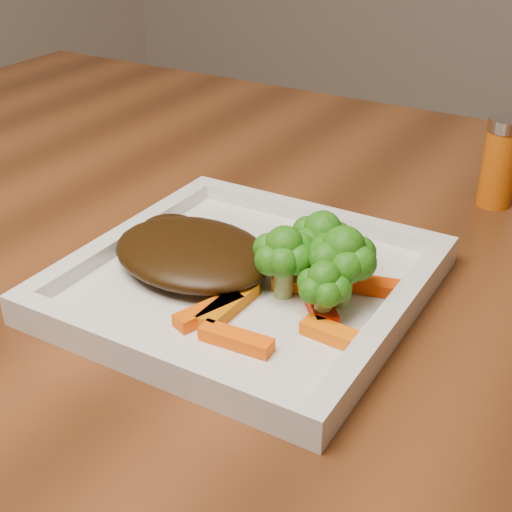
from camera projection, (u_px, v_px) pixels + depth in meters
The scene contains 15 objects.
plate at pixel (246, 286), 0.59m from camera, with size 0.27×0.27×0.01m, color silver.
steak at pixel (193, 253), 0.59m from camera, with size 0.14×0.11×0.03m, color #301D07.
broccoli_0 at pixel (322, 242), 0.57m from camera, with size 0.06×0.06×0.07m, color #106411, non-canonical shape.
broccoli_1 at pixel (342, 266), 0.54m from camera, with size 0.06×0.06×0.06m, color #197513, non-canonical shape.
broccoli_2 at pixel (324, 286), 0.52m from camera, with size 0.05×0.05×0.06m, color #2B6A11, non-canonical shape.
broccoli_3 at pixel (284, 261), 0.55m from camera, with size 0.06×0.06×0.06m, color #3B7613, non-canonical shape.
carrot_0 at pixel (236, 339), 0.50m from camera, with size 0.05×0.01×0.01m, color #FA5804.
carrot_1 at pixel (339, 336), 0.51m from camera, with size 0.06×0.02×0.01m, color #FF6A04.
carrot_2 at pixel (228, 305), 0.54m from camera, with size 0.06×0.02×0.01m, color #D16A03.
carrot_3 at pixel (375, 286), 0.56m from camera, with size 0.06×0.02×0.01m, color #E63D03.
carrot_4 at pixel (292, 253), 0.61m from camera, with size 0.06×0.01×0.01m, color #DB5203.
carrot_5 at pixel (318, 301), 0.54m from camera, with size 0.06×0.02×0.01m, color red.
carrot_6 at pixel (312, 285), 0.57m from camera, with size 0.06×0.02×0.01m, color #E35A03.
spice_shaker at pixel (500, 163), 0.72m from camera, with size 0.03×0.03×0.09m, color #B8510A.
carrot_7 at pixel (209, 311), 0.53m from camera, with size 0.06×0.02×0.01m, color #E75203.
Camera 1 is at (0.10, -0.58, 1.06)m, focal length 50.00 mm.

